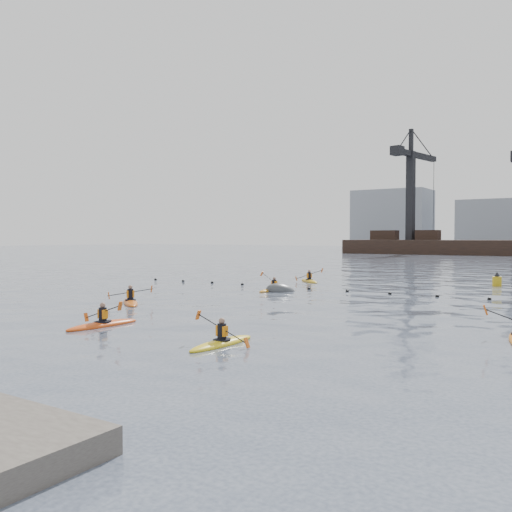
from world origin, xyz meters
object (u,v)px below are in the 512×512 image
at_px(mooring_buoy, 281,291).
at_px(kayaker_5, 309,280).
at_px(kayaker_0, 103,324).
at_px(kayaker_2, 130,301).
at_px(kayaker_1, 222,342).
at_px(nav_buoy, 497,281).
at_px(kayaker_3, 274,289).

bearing_deg(mooring_buoy, kayaker_5, 104.45).
bearing_deg(mooring_buoy, kayaker_0, -86.04).
bearing_deg(kayaker_2, kayaker_5, 34.91).
relative_size(kayaker_0, kayaker_1, 1.07).
bearing_deg(kayaker_2, nav_buoy, 5.89).
distance_m(mooring_buoy, nav_buoy, 17.17).
xyz_separation_m(kayaker_0, nav_buoy, (10.54, 29.15, 0.26)).
xyz_separation_m(kayaker_0, kayaker_3, (-1.81, 16.79, -0.00)).
bearing_deg(mooring_buoy, nav_buoy, 47.11).
bearing_deg(kayaker_5, kayaker_0, -128.48).
relative_size(kayaker_1, mooring_buoy, 1.58).
distance_m(kayaker_0, kayaker_1, 6.52).
height_order(kayaker_5, mooring_buoy, kayaker_5).
xyz_separation_m(kayaker_2, kayaker_5, (1.53, 18.67, -0.00)).
bearing_deg(nav_buoy, kayaker_1, -97.75).
height_order(kayaker_1, mooring_buoy, kayaker_1).
height_order(kayaker_0, kayaker_2, kayaker_0).
bearing_deg(kayaker_5, kayaker_1, -114.80).
relative_size(kayaker_0, kayaker_2, 1.09).
height_order(kayaker_2, kayaker_3, kayaker_3).
bearing_deg(kayaker_0, kayaker_2, 131.78).
relative_size(kayaker_1, kayaker_5, 1.10).
bearing_deg(kayaker_5, nav_buoy, -28.58).
height_order(kayaker_1, kayaker_5, kayaker_1).
relative_size(kayaker_3, kayaker_5, 1.13).
height_order(kayaker_2, mooring_buoy, kayaker_2).
xyz_separation_m(kayaker_0, kayaker_5, (-3.27, 24.82, -0.00)).
bearing_deg(kayaker_3, kayaker_5, 104.55).
bearing_deg(kayaker_3, mooring_buoy, -13.67).
bearing_deg(nav_buoy, kayaker_2, -123.70).
relative_size(kayaker_5, nav_buoy, 2.48).
xyz_separation_m(kayaker_1, kayaker_2, (-11.31, 6.57, 0.01)).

